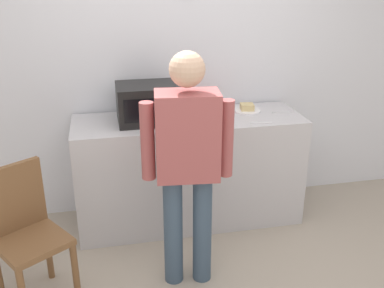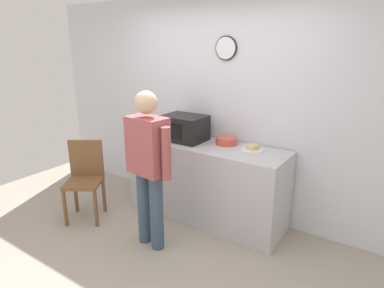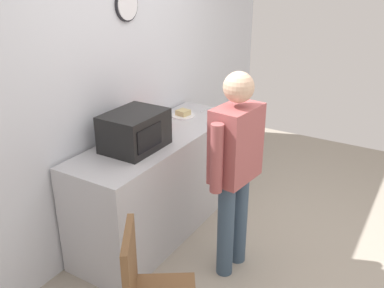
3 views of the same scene
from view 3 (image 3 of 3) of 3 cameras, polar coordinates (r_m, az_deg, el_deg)
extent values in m
plane|color=#9E9384|center=(3.64, 12.24, -16.65)|extent=(6.00, 6.00, 0.00)
cube|color=silver|center=(3.74, -9.79, 7.33)|extent=(5.40, 0.10, 2.60)
cylinder|color=white|center=(3.64, -8.81, 18.10)|extent=(0.24, 0.03, 0.24)
cylinder|color=black|center=(3.64, -8.84, 18.10)|extent=(0.27, 0.02, 0.27)
cube|color=#B7B7BC|center=(3.86, -4.21, -5.23)|extent=(1.88, 0.62, 0.93)
cube|color=black|center=(3.38, -7.77, 1.82)|extent=(0.50, 0.38, 0.30)
cube|color=black|center=(3.23, -5.74, 0.85)|extent=(0.30, 0.01, 0.18)
cylinder|color=white|center=(4.12, -1.20, 3.86)|extent=(0.23, 0.23, 0.01)
cube|color=#CEB77A|center=(4.11, -1.21, 4.29)|extent=(0.13, 0.13, 0.05)
cylinder|color=#C64C42|center=(3.86, -4.74, 2.97)|extent=(0.25, 0.25, 0.08)
cube|color=silver|center=(4.30, 1.85, 4.65)|extent=(0.17, 0.04, 0.01)
cube|color=silver|center=(3.97, 2.82, 3.04)|extent=(0.17, 0.06, 0.01)
cylinder|color=#374C61|center=(3.48, 6.40, -9.92)|extent=(0.13, 0.13, 0.81)
cylinder|color=#374C61|center=(3.34, 4.56, -11.44)|extent=(0.13, 0.13, 0.81)
cube|color=#9E4C4C|center=(3.08, 5.99, 0.05)|extent=(0.42, 0.28, 0.57)
cylinder|color=#9E4C4C|center=(3.29, 8.28, 0.95)|extent=(0.09, 0.09, 0.51)
cylinder|color=#9E4C4C|center=(2.90, 3.34, -2.00)|extent=(0.09, 0.09, 0.51)
sphere|color=#D1A889|center=(2.94, 6.33, 7.64)|extent=(0.22, 0.22, 0.22)
cube|color=brown|center=(2.52, -8.43, -16.03)|extent=(0.36, 0.25, 0.45)
camera|label=1|loc=(2.49, 64.60, 5.09)|focal=41.43mm
camera|label=2|loc=(4.80, 46.28, 13.41)|focal=31.14mm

